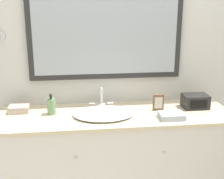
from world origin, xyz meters
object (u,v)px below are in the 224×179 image
at_px(soap_bottle, 51,106).
at_px(picture_frame, 158,103).
at_px(appliance_box, 195,101).
at_px(sink_basin, 104,113).

relative_size(soap_bottle, picture_frame, 1.25).
bearing_deg(appliance_box, soap_bottle, -179.67).
xyz_separation_m(sink_basin, picture_frame, (0.45, 0.05, 0.05)).
bearing_deg(sink_basin, appliance_box, 5.88).
bearing_deg(picture_frame, appliance_box, 4.72).
bearing_deg(appliance_box, picture_frame, -175.28).
bearing_deg(soap_bottle, picture_frame, -1.33).
bearing_deg(appliance_box, sink_basin, -174.12).
height_order(sink_basin, picture_frame, sink_basin).
bearing_deg(sink_basin, soap_bottle, 169.80).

